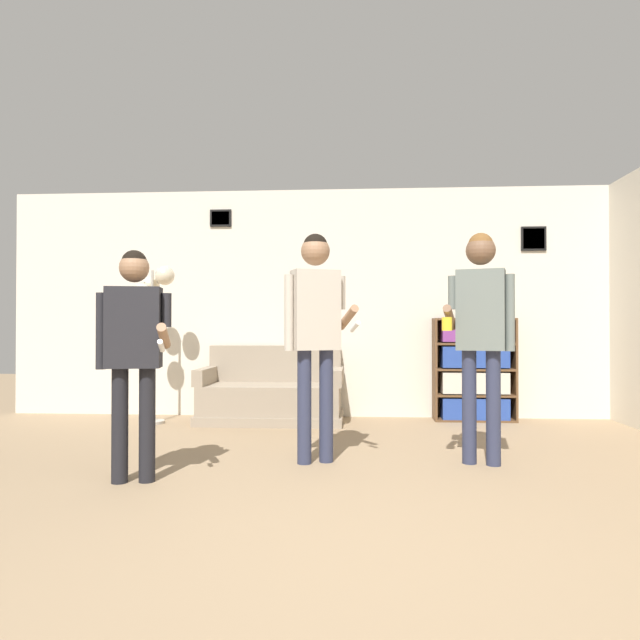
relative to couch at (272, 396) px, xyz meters
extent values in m
plane|color=#937A5B|center=(0.91, -3.96, -0.28)|extent=(20.00, 20.00, 0.00)
cube|color=silver|center=(0.91, 0.42, 1.07)|extent=(8.30, 0.06, 2.70)
cube|color=black|center=(-0.68, 0.38, 2.09)|extent=(0.26, 0.02, 0.20)
cube|color=beige|center=(-0.68, 0.37, 2.09)|extent=(0.21, 0.01, 0.16)
cube|color=black|center=(3.00, 0.38, 1.80)|extent=(0.29, 0.02, 0.28)
cube|color=beige|center=(3.00, 0.37, 1.80)|extent=(0.24, 0.01, 0.24)
cube|color=gray|center=(0.00, -0.05, -0.23)|extent=(1.60, 0.80, 0.10)
cube|color=gray|center=(0.00, -0.05, -0.02)|extent=(1.54, 0.74, 0.32)
cube|color=gray|center=(0.00, 0.28, 0.35)|extent=(1.54, 0.14, 0.42)
cube|color=gray|center=(-0.74, -0.05, 0.23)|extent=(0.12, 0.74, 0.18)
cube|color=gray|center=(0.74, -0.05, 0.23)|extent=(0.12, 0.74, 0.18)
cube|color=brown|center=(1.84, 0.20, 0.30)|extent=(0.02, 0.30, 1.16)
cube|color=brown|center=(2.72, 0.20, 0.30)|extent=(0.02, 0.30, 1.16)
cube|color=brown|center=(2.28, 0.35, 0.30)|extent=(0.91, 0.01, 1.16)
cube|color=brown|center=(2.28, 0.20, -0.27)|extent=(0.86, 0.30, 0.02)
cube|color=brown|center=(2.28, 0.20, 0.86)|extent=(0.86, 0.30, 0.02)
cube|color=brown|center=(2.28, 0.20, 0.01)|extent=(0.86, 0.30, 0.02)
cube|color=brown|center=(2.28, 0.20, 0.30)|extent=(0.86, 0.30, 0.02)
cube|color=brown|center=(2.28, 0.20, 0.59)|extent=(0.86, 0.30, 0.02)
cube|color=#2847A3|center=(2.28, 0.19, -0.14)|extent=(0.74, 0.26, 0.24)
cube|color=beige|center=(2.28, 0.19, 0.15)|extent=(0.74, 0.26, 0.24)
cube|color=#2847A3|center=(2.28, 0.19, 0.44)|extent=(0.74, 0.26, 0.24)
cube|color=#7F3889|center=(2.28, 0.19, 0.73)|extent=(0.74, 0.26, 0.24)
cylinder|color=#ADA89E|center=(-1.30, -0.22, -0.27)|extent=(0.28, 0.28, 0.03)
cylinder|color=#ADA89E|center=(-1.30, -0.22, 0.57)|extent=(0.03, 0.03, 1.66)
cylinder|color=#ADA89E|center=(-1.23, -0.22, 1.37)|extent=(0.02, 0.16, 0.02)
sphere|color=beige|center=(-1.16, -0.22, 1.34)|extent=(0.21, 0.21, 0.21)
cylinder|color=#ADA89E|center=(-1.33, -0.16, 1.27)|extent=(0.15, 0.09, 0.02)
sphere|color=beige|center=(-1.37, -0.10, 1.24)|extent=(0.21, 0.21, 0.21)
cylinder|color=#ADA89E|center=(-1.33, -0.28, 1.17)|extent=(0.15, 0.09, 0.02)
sphere|color=beige|center=(-1.37, -0.34, 1.14)|extent=(0.21, 0.21, 0.21)
cylinder|color=black|center=(-0.65, -2.57, 0.11)|extent=(0.11, 0.11, 0.78)
cylinder|color=black|center=(-0.48, -2.54, 0.11)|extent=(0.11, 0.11, 0.78)
cube|color=#232328|center=(-0.56, -2.56, 0.77)|extent=(0.39, 0.27, 0.55)
sphere|color=#997051|center=(-0.56, -2.56, 1.18)|extent=(0.20, 0.20, 0.20)
sphere|color=black|center=(-0.56, -2.56, 1.22)|extent=(0.17, 0.17, 0.17)
cylinder|color=#232328|center=(-0.35, -2.51, 0.89)|extent=(0.07, 0.07, 0.23)
cylinder|color=#997051|center=(-0.33, -2.64, 0.71)|extent=(0.12, 0.29, 0.18)
cylinder|color=white|center=(-0.30, -2.76, 0.65)|extent=(0.06, 0.15, 0.09)
cylinder|color=#232328|center=(-0.77, -2.60, 0.75)|extent=(0.07, 0.07, 0.52)
cylinder|color=#2D334C|center=(0.55, -1.95, 0.16)|extent=(0.11, 0.11, 0.88)
cylinder|color=#2D334C|center=(0.72, -1.88, 0.16)|extent=(0.11, 0.11, 0.88)
cube|color=#BCB2A3|center=(0.63, -1.92, 0.91)|extent=(0.41, 0.32, 0.62)
sphere|color=#997051|center=(0.63, -1.92, 1.37)|extent=(0.23, 0.23, 0.23)
sphere|color=black|center=(0.63, -1.92, 1.41)|extent=(0.19, 0.19, 0.19)
cylinder|color=#BCB2A3|center=(0.83, -1.83, 1.05)|extent=(0.07, 0.07, 0.26)
cylinder|color=#997051|center=(0.89, -1.97, 0.85)|extent=(0.18, 0.32, 0.19)
cylinder|color=white|center=(0.95, -2.10, 0.78)|extent=(0.09, 0.14, 0.09)
cylinder|color=#BCB2A3|center=(0.44, -2.00, 0.89)|extent=(0.07, 0.07, 0.59)
cylinder|color=#2D334C|center=(1.83, -1.86, 0.16)|extent=(0.11, 0.11, 0.88)
cylinder|color=#2D334C|center=(2.00, -1.91, 0.16)|extent=(0.11, 0.11, 0.88)
cube|color=slate|center=(1.92, -1.89, 0.91)|extent=(0.40, 0.30, 0.62)
sphere|color=brown|center=(1.92, -1.89, 1.37)|extent=(0.23, 0.23, 0.23)
sphere|color=brown|center=(1.92, -1.89, 1.41)|extent=(0.19, 0.19, 0.19)
cylinder|color=slate|center=(2.12, -1.95, 0.89)|extent=(0.07, 0.07, 0.59)
cylinder|color=slate|center=(1.71, -1.82, 1.05)|extent=(0.07, 0.07, 0.26)
cylinder|color=brown|center=(1.67, -1.96, 0.85)|extent=(0.16, 0.32, 0.19)
cylinder|color=yellow|center=(1.62, -2.10, 0.80)|extent=(0.08, 0.08, 0.10)
camera|label=1|loc=(0.97, -6.36, 0.78)|focal=32.00mm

